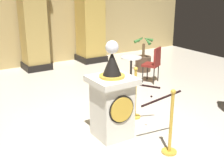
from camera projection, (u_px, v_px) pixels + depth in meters
ground_plane at (121, 127)px, 5.52m from camera, size 12.48×12.48×0.00m
back_wall at (26, 2)px, 9.12m from camera, size 12.48×0.16×4.03m
pedestal_clock at (112, 101)px, 4.98m from camera, size 0.71×0.71×1.69m
stanchion_near at (170, 131)px, 4.56m from camera, size 0.24×0.24×1.07m
stanchion_far at (135, 100)px, 5.81m from camera, size 0.24×0.24×1.05m
velvet_rope at (152, 92)px, 5.05m from camera, size 0.85×0.87×0.22m
column_right at (90, 4)px, 9.70m from camera, size 0.91×0.91×3.87m
column_centre_rear at (32, 6)px, 8.71m from camera, size 0.83×0.83×3.87m
potted_palm_right at (143, 61)px, 9.01m from camera, size 0.65×0.64×1.09m
cafe_table at (131, 67)px, 7.77m from camera, size 0.54×0.54×0.74m
cafe_chair_red at (154, 62)px, 7.86m from camera, size 0.54×0.54×0.96m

